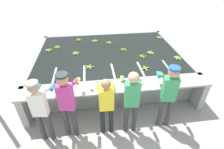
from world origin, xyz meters
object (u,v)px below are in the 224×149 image
object	(u,v)px
banana_bunch_floating_9	(79,40)
banana_bunch_ledge_0	(138,84)
worker_3	(132,98)
worker_4	(169,92)
banana_bunch_floating_0	(143,56)
banana_bunch_floating_7	(178,58)
banana_bunch_floating_3	(76,53)
banana_bunch_floating_10	(49,50)
worker_2	(106,102)
banana_bunch_floating_5	(95,41)
banana_bunch_floating_11	(109,43)
worker_0	(40,106)
knife_0	(115,89)
banana_bunch_floating_6	(151,53)
worker_1	(67,100)
banana_bunch_floating_1	(57,47)
banana_bunch_floating_4	(124,50)
banana_bunch_floating_2	(145,68)
banana_bunch_floating_8	(63,77)
knife_1	(94,92)
banana_bunch_floating_12	(89,67)
banana_bunch_floating_13	(159,38)

from	to	relation	value
banana_bunch_floating_9	banana_bunch_ledge_0	size ratio (longest dim) A/B	1.00
worker_3	worker_4	xyz separation A→B (m)	(0.86, 0.06, 0.03)
banana_bunch_floating_0	banana_bunch_floating_7	world-z (taller)	same
banana_bunch_floating_3	banana_bunch_floating_10	world-z (taller)	same
worker_2	banana_bunch_floating_3	size ratio (longest dim) A/B	5.56
banana_bunch_floating_9	banana_bunch_floating_5	bearing A→B (deg)	-16.53
worker_4	banana_bunch_floating_11	xyz separation A→B (m)	(-0.98, 3.17, -0.13)
worker_0	banana_bunch_ledge_0	distance (m)	2.32
worker_2	knife_0	world-z (taller)	worker_2
banana_bunch_floating_6	worker_3	bearing A→B (deg)	-117.57
worker_1	banana_bunch_floating_3	size ratio (longest dim) A/B	6.23
worker_2	banana_bunch_floating_1	bearing A→B (deg)	115.18
banana_bunch_floating_4	banana_bunch_floating_9	world-z (taller)	same
worker_3	banana_bunch_floating_2	size ratio (longest dim) A/B	6.07
worker_4	banana_bunch_floating_7	distance (m)	2.01
banana_bunch_floating_4	knife_0	bearing A→B (deg)	-106.62
worker_3	banana_bunch_floating_1	xyz separation A→B (m)	(-1.98, 3.08, -0.10)
banana_bunch_floating_9	knife_0	bearing A→B (deg)	-73.36
banana_bunch_floating_3	banana_bunch_ledge_0	distance (m)	2.52
banana_bunch_floating_10	knife_0	world-z (taller)	banana_bunch_floating_10
worker_0	banana_bunch_floating_8	bearing A→B (deg)	73.94
banana_bunch_floating_2	banana_bunch_floating_10	xyz separation A→B (m)	(-2.95, 1.58, -0.00)
banana_bunch_floating_3	worker_3	bearing A→B (deg)	-62.48
worker_0	banana_bunch_floating_0	bearing A→B (deg)	35.95
banana_bunch_ledge_0	knife_1	size ratio (longest dim) A/B	1.02
banana_bunch_ledge_0	banana_bunch_floating_12	bearing A→B (deg)	140.63
worker_4	banana_bunch_floating_13	bearing A→B (deg)	72.75
banana_bunch_floating_1	banana_bunch_floating_6	world-z (taller)	same
worker_0	banana_bunch_floating_8	world-z (taller)	worker_0
banana_bunch_floating_2	banana_bunch_floating_12	distance (m)	1.62
banana_bunch_floating_13	banana_bunch_ledge_0	bearing A→B (deg)	-119.35
banana_bunch_floating_5	knife_0	size ratio (longest dim) A/B	1.00
worker_3	banana_bunch_floating_7	world-z (taller)	worker_3
banana_bunch_floating_3	banana_bunch_floating_6	distance (m)	2.49
banana_bunch_floating_0	banana_bunch_ledge_0	bearing A→B (deg)	-109.98
banana_bunch_floating_9	banana_bunch_floating_12	bearing A→B (deg)	-80.18
banana_bunch_floating_12	worker_1	bearing A→B (deg)	-108.18
banana_bunch_floating_3	knife_0	distance (m)	2.26
banana_bunch_floating_0	banana_bunch_floating_2	world-z (taller)	same
banana_bunch_floating_0	knife_0	distance (m)	1.90
banana_bunch_floating_6	knife_1	size ratio (longest dim) A/B	1.02
banana_bunch_floating_12	banana_bunch_floating_5	bearing A→B (deg)	82.20
worker_4	banana_bunch_floating_1	bearing A→B (deg)	133.28
banana_bunch_floating_7	banana_bunch_floating_12	xyz separation A→B (m)	(-2.79, -0.19, 0.00)
banana_bunch_floating_2	banana_bunch_floating_8	world-z (taller)	same
worker_2	banana_bunch_floating_2	bearing A→B (deg)	45.06
banana_bunch_floating_0	banana_bunch_floating_8	world-z (taller)	same
banana_bunch_floating_0	banana_bunch_floating_10	distance (m)	3.19
banana_bunch_floating_1	banana_bunch_floating_3	distance (m)	0.87
banana_bunch_floating_4	banana_bunch_floating_5	distance (m)	1.30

